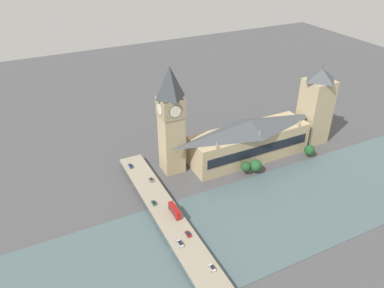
{
  "coord_description": "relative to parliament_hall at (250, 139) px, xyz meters",
  "views": [
    {
      "loc": [
        -156.41,
        118.08,
        135.17
      ],
      "look_at": [
        17.9,
        31.56,
        18.69
      ],
      "focal_mm": 35.0,
      "sensor_mm": 36.0,
      "label": 1
    }
  ],
  "objects": [
    {
      "name": "ground_plane",
      "position": [
        -13.95,
        8.0,
        -13.69
      ],
      "size": [
        600.0,
        600.0,
        0.0
      ],
      "primitive_type": "plane",
      "color": "#4C4C4F"
    },
    {
      "name": "river_water",
      "position": [
        -52.5,
        8.0,
        -13.54
      ],
      "size": [
        65.11,
        360.0,
        0.3
      ],
      "primitive_type": "cube",
      "color": "#4C6066",
      "rests_on": "ground_plane"
    },
    {
      "name": "parliament_hall",
      "position": [
        0.0,
        0.0,
        0.0
      ],
      "size": [
        22.36,
        80.08,
        27.58
      ],
      "color": "tan",
      "rests_on": "ground_plane"
    },
    {
      "name": "clock_tower",
      "position": [
        9.79,
        50.39,
        22.09
      ],
      "size": [
        13.92,
        13.92,
        67.92
      ],
      "color": "tan",
      "rests_on": "ground_plane"
    },
    {
      "name": "victoria_tower",
      "position": [
        0.06,
        -52.7,
        12.78
      ],
      "size": [
        17.32,
        17.32,
        56.95
      ],
      "color": "tan",
      "rests_on": "ground_plane"
    },
    {
      "name": "road_bridge",
      "position": [
        -52.5,
        71.85,
        -10.19
      ],
      "size": [
        162.22,
        14.24,
        4.35
      ],
      "color": "gray",
      "rests_on": "ground_plane"
    },
    {
      "name": "double_decker_bus_mid",
      "position": [
        -34.04,
        68.46,
        -6.81
      ],
      "size": [
        11.0,
        2.6,
        4.6
      ],
      "color": "red",
      "rests_on": "road_bridge"
    },
    {
      "name": "car_northbound_lead",
      "position": [
        -50.67,
        68.77,
        -8.66
      ],
      "size": [
        4.2,
        1.86,
        1.37
      ],
      "color": "maroon",
      "rests_on": "road_bridge"
    },
    {
      "name": "car_northbound_mid",
      "position": [
        -1.41,
        68.82,
        -8.67
      ],
      "size": [
        4.08,
        1.92,
        1.33
      ],
      "color": "slate",
      "rests_on": "road_bridge"
    },
    {
      "name": "car_northbound_tail",
      "position": [
        -54.58,
        74.81,
        -8.65
      ],
      "size": [
        4.73,
        1.91,
        1.4
      ],
      "color": "silver",
      "rests_on": "road_bridge"
    },
    {
      "name": "car_southbound_lead",
      "position": [
        -21.59,
        75.11,
        -8.67
      ],
      "size": [
        3.98,
        1.88,
        1.34
      ],
      "color": "#2D5638",
      "rests_on": "road_bridge"
    },
    {
      "name": "car_southbound_mid",
      "position": [
        -73.82,
        68.34,
        -8.65
      ],
      "size": [
        4.12,
        1.81,
        1.38
      ],
      "color": "silver",
      "rests_on": "road_bridge"
    },
    {
      "name": "car_southbound_tail",
      "position": [
        17.73,
        75.11,
        -8.63
      ],
      "size": [
        4.77,
        1.84,
        1.44
      ],
      "color": "navy",
      "rests_on": "road_bridge"
    },
    {
      "name": "tree_embankment_near",
      "position": [
        -15.76,
        12.56,
        -7.77
      ],
      "size": [
        6.27,
        6.27,
        9.09
      ],
      "color": "brown",
      "rests_on": "ground_plane"
    },
    {
      "name": "tree_embankment_mid",
      "position": [
        -17.87,
        -35.83,
        -8.04
      ],
      "size": [
        6.85,
        6.85,
        9.09
      ],
      "color": "brown",
      "rests_on": "ground_plane"
    },
    {
      "name": "tree_embankment_far",
      "position": [
        -17.4,
        6.46,
        -7.73
      ],
      "size": [
        7.45,
        7.45,
        9.7
      ],
      "color": "brown",
      "rests_on": "ground_plane"
    }
  ]
}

